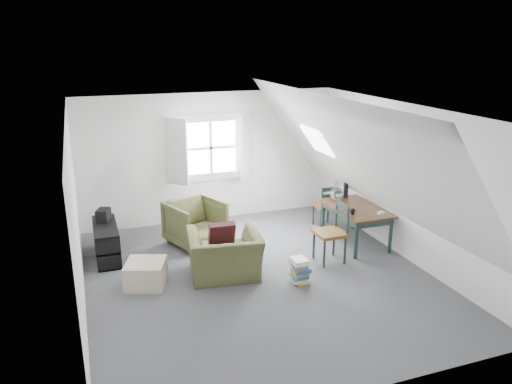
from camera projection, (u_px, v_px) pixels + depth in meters
name	position (u px, v px, depth m)	size (l,w,h in m)	color
floor	(259.00, 277.00, 7.54)	(5.50, 5.50, 0.00)	#4B4C50
ceiling	(260.00, 112.00, 6.80)	(5.50, 5.50, 0.00)	white
wall_back	(210.00, 158.00, 9.64)	(5.00, 5.00, 0.00)	white
wall_front	(360.00, 284.00, 4.70)	(5.00, 5.00, 0.00)	white
wall_left	(76.00, 219.00, 6.35)	(5.50, 5.50, 0.00)	white
wall_right	(406.00, 182.00, 7.98)	(5.50, 5.50, 0.00)	white
slope_left	(148.00, 173.00, 6.51)	(5.50, 5.50, 0.00)	white
slope_right	(356.00, 155.00, 7.51)	(5.50, 5.50, 0.00)	white
dormer_window	(211.00, 148.00, 9.51)	(1.71, 0.35, 1.30)	white
skylight	(317.00, 141.00, 8.69)	(0.55, 0.75, 0.04)	white
armchair_near	(225.00, 276.00, 7.59)	(1.07, 0.93, 0.69)	#4A4D2B
armchair_far	(196.00, 244.00, 8.77)	(0.85, 0.87, 0.79)	#4A4D2B
throw_pillow	(222.00, 234.00, 7.54)	(0.40, 0.11, 0.40)	#3A0F16
ottoman	(146.00, 274.00, 7.25)	(0.55, 0.55, 0.37)	#BBAA92
dining_table	(356.00, 212.00, 8.65)	(0.79, 1.32, 0.66)	#372110
demijohn	(336.00, 193.00, 8.94)	(0.24, 0.24, 0.33)	silver
vase_twigs	(346.00, 189.00, 9.11)	(0.09, 0.10, 0.69)	black
cup	(352.00, 214.00, 8.28)	(0.10, 0.10, 0.09)	black
paper_box	(381.00, 213.00, 8.28)	(0.12, 0.08, 0.04)	white
dining_chair_far	(326.00, 205.00, 9.43)	(0.39, 0.39, 0.83)	brown
dining_chair_near	(332.00, 232.00, 7.95)	(0.45, 0.45, 0.97)	brown
media_shelf	(107.00, 244.00, 8.12)	(0.37, 1.10, 0.57)	black
electronics_box	(103.00, 215.00, 8.26)	(0.19, 0.26, 0.21)	black
magazine_stack	(300.00, 271.00, 7.32)	(0.28, 0.33, 0.38)	#B29933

